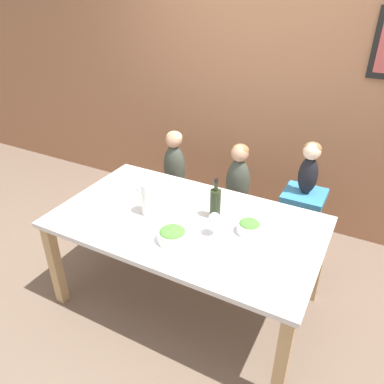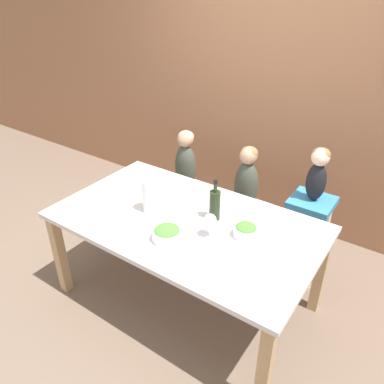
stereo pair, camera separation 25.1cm
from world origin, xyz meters
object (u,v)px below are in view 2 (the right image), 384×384
Objects in this scene: paper_towel_roll at (150,196)px; dinner_plate_front_left at (104,210)px; chair_far_center at (244,215)px; wine_glass_near at (210,221)px; salad_bowl_small at (246,230)px; person_child_left at (186,160)px; chair_far_left at (186,195)px; person_child_center at (247,178)px; person_baby_right at (318,171)px; salad_bowl_large at (167,233)px; dinner_plate_back_left at (156,184)px; chair_right_highchair at (309,219)px; wine_bottle at (215,204)px.

paper_towel_roll is 0.35m from dinner_plate_front_left.
wine_glass_near is at bearing -78.58° from chair_far_center.
dinner_plate_front_left is at bearing -162.51° from salad_bowl_small.
person_child_left reaches higher than wine_glass_near.
chair_far_left is 1.24m from wine_glass_near.
person_child_center is 3.35× the size of wine_glass_near.
person_baby_right is (1.17, 0.00, 0.22)m from person_child_left.
chair_far_center is 1.00m from paper_towel_roll.
dinner_plate_back_left is at bearing 134.85° from salad_bowl_large.
dinner_plate_front_left is at bearing -120.78° from person_child_center.
chair_far_left is 1.18m from chair_right_highchair.
salad_bowl_large is 0.85× the size of dinner_plate_front_left.
dinner_plate_back_left reaches higher than chair_far_left.
salad_bowl_small is at bearing 9.28° from paper_towel_roll.
wine_glass_near is at bearing -66.46° from wine_bottle.
chair_far_left is 0.36m from person_child_left.
person_child_left is at bearing 180.00° from person_child_center.
wine_glass_near reaches higher than dinner_plate_back_left.
salad_bowl_small is (0.36, -0.71, 0.03)m from person_child_center.
wine_glass_near is at bearing -114.66° from chair_right_highchair.
salad_bowl_large is at bearing -60.20° from person_child_left.
wine_glass_near is at bearing -1.80° from paper_towel_roll.
person_child_center is 1.86× the size of wine_bottle.
chair_right_highchair is 1.54m from dinner_plate_front_left.
person_baby_right reaches higher than chair_right_highchair.
dinner_plate_back_left is (-0.63, 0.15, -0.11)m from wine_bottle.
dinner_plate_front_left is (-0.57, 0.01, -0.04)m from salad_bowl_large.
person_baby_right is (0.55, 0.00, 0.22)m from person_child_center.
chair_far_left is at bearing -179.92° from person_child_center.
dinner_plate_back_left is (-1.10, -0.50, -0.22)m from person_baby_right.
chair_far_left is 1.07m from dinner_plate_front_left.
wine_bottle is at bearing -13.15° from dinner_plate_back_left.
salad_bowl_large is (-0.20, -0.18, -0.07)m from wine_glass_near.
wine_glass_near reaches higher than salad_bowl_large.
person_child_left is at bearing 179.96° from chair_right_highchair.
dinner_plate_front_left is at bearing 179.46° from salad_bowl_large.
person_baby_right is at bearing 59.97° from salad_bowl_large.
chair_far_left is 2.03× the size of dinner_plate_front_left.
paper_towel_roll is at bearing -112.09° from person_child_center.
person_child_left reaches higher than salad_bowl_large.
chair_far_left is 1.30m from person_baby_right.
chair_far_center is 0.89m from salad_bowl_small.
person_child_left is at bearing -179.98° from person_baby_right.
chair_far_left is 1.23m from salad_bowl_large.
person_baby_right reaches higher than dinner_plate_front_left.
salad_bowl_small reaches higher than dinner_plate_front_left.
person_child_center is 1.01m from salad_bowl_large.
person_child_left is at bearing 97.83° from dinner_plate_back_left.
paper_towel_roll is 0.36m from salad_bowl_large.
paper_towel_roll reaches higher than salad_bowl_large.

